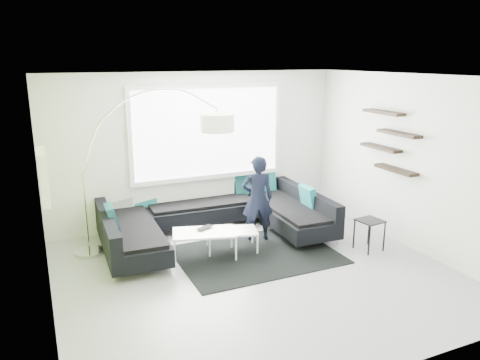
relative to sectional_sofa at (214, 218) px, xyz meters
name	(u,v)px	position (x,y,z in m)	size (l,w,h in m)	color
ground	(256,274)	(0.06, -1.55, -0.36)	(5.50, 5.50, 0.00)	gray
room_shell	(253,148)	(0.10, -1.34, 1.45)	(5.54, 5.04, 2.82)	silver
sectional_sofa	(214,218)	(0.00, 0.00, 0.00)	(3.83, 2.45, 0.81)	black
rug	(256,254)	(0.35, -0.95, -0.35)	(2.47, 1.80, 0.01)	black
coffee_table	(218,241)	(-0.17, -0.65, -0.15)	(1.26, 0.73, 0.41)	silver
arc_lamp	(82,175)	(-2.07, 0.19, 0.94)	(2.44, 1.09, 2.59)	silver
side_table	(369,235)	(2.11, -1.51, -0.10)	(0.37, 0.37, 0.51)	black
person	(257,199)	(0.65, -0.37, 0.38)	(0.61, 0.48, 1.47)	black
laptop	(207,229)	(-0.34, -0.58, 0.07)	(0.36, 0.31, 0.02)	black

